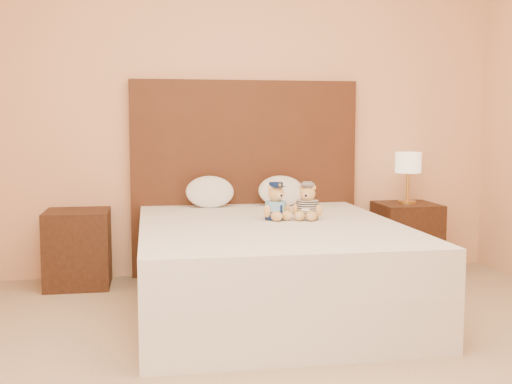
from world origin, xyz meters
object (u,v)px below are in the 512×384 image
(bed, at_px, (269,266))
(nightstand_right, at_px, (406,238))
(nightstand_left, at_px, (78,248))
(pillow_right, at_px, (281,189))
(teddy_prisoner, at_px, (307,202))
(lamp, at_px, (408,165))
(pillow_left, at_px, (210,190))
(teddy_police, at_px, (276,201))

(bed, relative_size, nightstand_right, 3.64)
(nightstand_left, relative_size, pillow_right, 1.57)
(nightstand_left, height_order, teddy_prisoner, teddy_prisoner)
(bed, distance_m, lamp, 1.59)
(nightstand_left, distance_m, nightstand_right, 2.50)
(pillow_left, distance_m, pillow_right, 0.54)
(nightstand_left, xyz_separation_m, pillow_left, (0.96, 0.03, 0.40))
(nightstand_left, xyz_separation_m, teddy_police, (1.32, -0.67, 0.39))
(teddy_police, bearing_deg, pillow_left, 95.65)
(teddy_police, height_order, teddy_prisoner, teddy_police)
(nightstand_right, bearing_deg, pillow_right, 178.28)
(teddy_prisoner, xyz_separation_m, pillow_right, (-0.02, 0.73, 0.01))
(pillow_left, bearing_deg, nightstand_right, -1.11)
(pillow_right, bearing_deg, lamp, -1.72)
(lamp, distance_m, teddy_police, 1.37)
(nightstand_left, relative_size, teddy_prisoner, 2.37)
(nightstand_left, relative_size, nightstand_right, 1.00)
(lamp, bearing_deg, bed, -147.38)
(lamp, xyz_separation_m, teddy_police, (-1.18, -0.67, -0.18))
(lamp, relative_size, teddy_prisoner, 1.72)
(bed, bearing_deg, nightstand_right, 32.62)
(pillow_right, bearing_deg, pillow_left, 180.00)
(nightstand_right, relative_size, pillow_left, 1.53)
(pillow_right, bearing_deg, teddy_police, -104.63)
(teddy_police, xyz_separation_m, pillow_left, (-0.36, 0.70, 0.01))
(nightstand_left, xyz_separation_m, pillow_right, (1.50, 0.03, 0.40))
(teddy_prisoner, distance_m, pillow_left, 0.92)
(pillow_left, relative_size, pillow_right, 1.02)
(teddy_prisoner, bearing_deg, pillow_left, 151.87)
(teddy_police, bearing_deg, pillow_right, 53.88)
(bed, relative_size, teddy_police, 8.35)
(nightstand_right, distance_m, teddy_police, 1.42)
(nightstand_right, distance_m, lamp, 0.57)
(nightstand_left, distance_m, lamp, 2.56)
(pillow_left, bearing_deg, lamp, -1.11)
(bed, height_order, teddy_prisoner, teddy_prisoner)
(bed, bearing_deg, pillow_left, 109.36)
(lamp, relative_size, pillow_left, 1.11)
(nightstand_right, xyz_separation_m, pillow_left, (-1.54, 0.03, 0.40))
(teddy_police, distance_m, pillow_left, 0.79)
(nightstand_left, relative_size, lamp, 1.38)
(bed, relative_size, pillow_left, 5.57)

